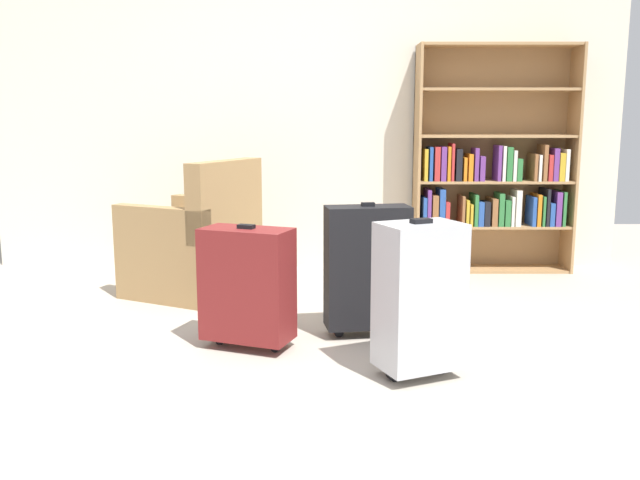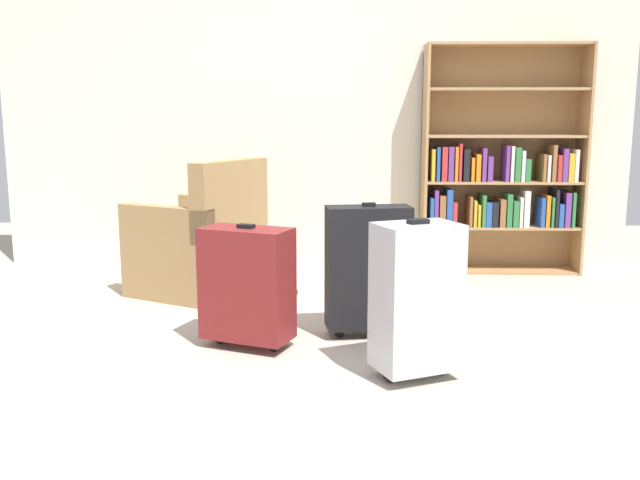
% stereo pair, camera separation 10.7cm
% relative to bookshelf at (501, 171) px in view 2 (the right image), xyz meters
% --- Properties ---
extents(ground_plane, '(8.55, 8.55, 0.00)m').
position_rel_bookshelf_xyz_m(ground_plane, '(-1.42, -1.99, -0.77)').
color(ground_plane, '#B2A899').
extents(back_wall, '(4.89, 0.10, 2.60)m').
position_rel_bookshelf_xyz_m(back_wall, '(-1.42, 0.20, 0.53)').
color(back_wall, beige).
rests_on(back_wall, ground).
extents(bookshelf, '(1.19, 0.30, 1.70)m').
position_rel_bookshelf_xyz_m(bookshelf, '(0.00, 0.00, 0.00)').
color(bookshelf, '#A87F51').
rests_on(bookshelf, ground).
extents(armchair, '(0.94, 0.94, 0.90)m').
position_rel_bookshelf_xyz_m(armchair, '(-2.14, -0.74, -0.45)').
color(armchair, '#9E7A4C').
rests_on(armchair, ground).
extents(mug, '(0.12, 0.08, 0.10)m').
position_rel_bookshelf_xyz_m(mug, '(-1.56, -0.92, -0.72)').
color(mug, '#1E7F4C').
rests_on(mug, ground).
extents(suitcase_silver, '(0.43, 0.38, 0.73)m').
position_rel_bookshelf_xyz_m(suitcase_silver, '(-0.87, -2.24, -0.39)').
color(suitcase_silver, '#B7BABF').
rests_on(suitcase_silver, ground).
extents(suitcase_dark_red, '(0.51, 0.38, 0.64)m').
position_rel_bookshelf_xyz_m(suitcase_dark_red, '(-1.68, -1.84, -0.43)').
color(suitcase_dark_red, maroon).
rests_on(suitcase_dark_red, ground).
extents(suitcase_black, '(0.47, 0.26, 0.73)m').
position_rel_bookshelf_xyz_m(suitcase_black, '(-1.06, -1.63, -0.39)').
color(suitcase_black, black).
rests_on(suitcase_black, ground).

